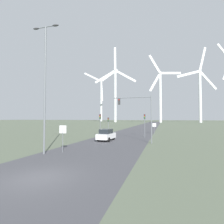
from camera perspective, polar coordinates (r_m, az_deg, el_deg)
ground_plane at (r=11.84m, az=-22.79°, el=-19.20°), size 600.00×600.00×0.00m
road_surface at (r=57.36m, az=9.22°, el=-5.51°), size 10.00×240.00×0.01m
streetlamp at (r=19.00m, az=-21.03°, el=10.93°), size 2.99×0.32×12.83m
stop_sign_near at (r=18.86m, az=-15.75°, el=-6.78°), size 0.81×0.07×2.77m
stop_sign_far at (r=40.54m, az=13.64°, el=-4.59°), size 0.81×0.07×2.39m
traffic_light_post_near_left at (r=37.90m, az=-1.23°, el=-3.28°), size 0.28×0.34×3.66m
traffic_light_post_near_right at (r=33.34m, az=10.60°, el=-2.68°), size 0.28×0.34×4.27m
traffic_light_post_mid_left at (r=31.70m, az=-3.91°, el=-2.79°), size 0.28×0.34×4.24m
traffic_light_mast_overhead at (r=25.23m, az=8.54°, el=1.03°), size 5.54×0.35×6.76m
car_approaching at (r=27.56m, az=-1.90°, el=-7.46°), size 2.09×4.22×1.83m
wind_turbine_far_left at (r=198.95m, az=-3.52°, el=5.21°), size 39.66×4.11×58.33m
wind_turbine_left at (r=156.19m, az=1.09°, el=7.24°), size 36.28×7.87×66.86m
wind_turbine_center at (r=149.48m, az=15.48°, el=6.39°), size 25.50×8.57×55.85m
wind_turbine_right at (r=155.40m, az=26.80°, el=6.43°), size 31.43×14.98×60.47m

